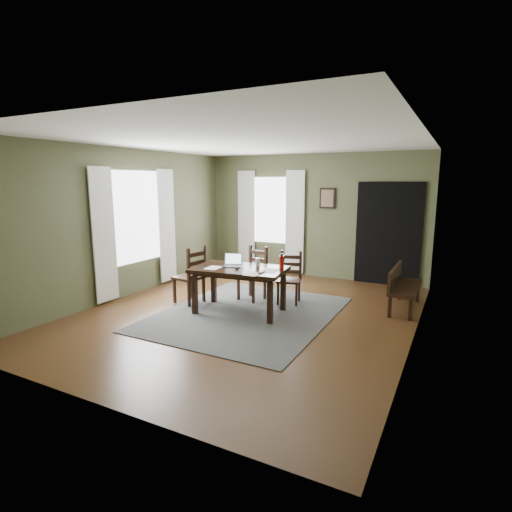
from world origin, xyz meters
The scene contains 24 objects.
ground centered at (0.00, 0.00, -0.01)m, with size 5.00×6.00×0.01m.
room_shell centered at (0.00, 0.00, 1.80)m, with size 5.02×6.02×2.71m.
rug centered at (0.00, 0.00, 0.01)m, with size 2.60×3.20×0.01m.
dining_table centered at (-0.15, 0.01, 0.65)m, with size 1.56×1.05×0.73m.
chair_end centered at (-1.13, 0.04, 0.49)m, with size 0.50×0.50×1.00m.
chair_back_left centered at (-0.29, 0.76, 0.47)m, with size 0.49×0.49×0.95m.
chair_back_right centered at (0.36, 0.88, 0.44)m, with size 0.47×0.47×0.89m.
bench centered at (2.16, 1.42, 0.42)m, with size 0.40×1.26×0.71m.
laptop centered at (-0.32, 0.09, 0.80)m, with size 0.36×0.32×0.20m.
computer_mouse centered at (-0.14, -0.07, 0.76)m, with size 0.06×0.10×0.03m, color #3F3F42.
tv_remote centered at (0.32, -0.16, 0.75)m, with size 0.05×0.17×0.02m, color black.
drinking_glass centered at (0.09, 0.19, 0.82)m, with size 0.07×0.07×0.15m, color silver.
water_bottle centered at (0.52, 0.16, 0.86)m, with size 0.09×0.09×0.26m.
paper_a centered at (-0.52, -0.19, 0.75)m, with size 0.22×0.28×0.00m, color white.
paper_b centered at (0.24, -0.29, 0.75)m, with size 0.20×0.26×0.00m, color white.
paper_d centered at (0.39, 0.05, 0.75)m, with size 0.23×0.30×0.00m, color white.
window_left centered at (-2.47, 0.20, 1.45)m, with size 0.01×1.30×1.70m.
window_back centered at (-1.00, 2.97, 1.45)m, with size 1.00×0.01×1.50m.
curtain_left_near centered at (-2.44, -0.62, 1.20)m, with size 0.03×0.48×2.30m.
curtain_left_far centered at (-2.44, 1.02, 1.20)m, with size 0.03×0.48×2.30m.
curtain_back_left centered at (-1.62, 2.94, 1.20)m, with size 0.44×0.03×2.30m.
curtain_back_right centered at (-0.38, 2.94, 1.20)m, with size 0.44×0.03×2.30m.
framed_picture centered at (0.35, 2.97, 1.75)m, with size 0.34×0.03×0.44m.
doorway_back centered at (1.65, 2.97, 1.05)m, with size 1.30×0.03×2.10m.
Camera 1 is at (2.95, -5.42, 2.10)m, focal length 28.00 mm.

